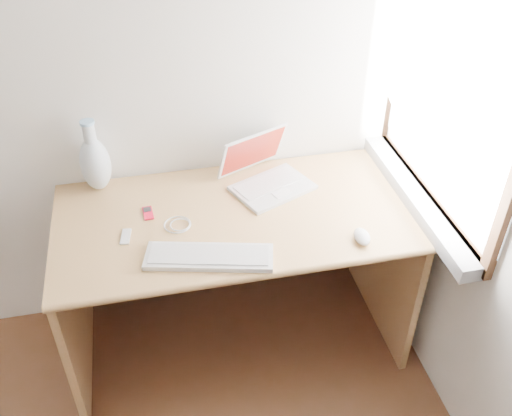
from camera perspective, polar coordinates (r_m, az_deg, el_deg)
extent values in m
cube|color=silver|center=(2.22, 19.26, 12.37)|extent=(0.01, 0.90, 1.00)
cube|color=gray|center=(2.45, 15.64, 1.09)|extent=(0.10, 0.96, 0.06)
cube|color=white|center=(2.17, 17.63, 13.04)|extent=(0.02, 0.84, 0.92)
cube|color=tan|center=(2.32, -2.18, -0.87)|extent=(1.44, 0.72, 0.03)
cube|color=tan|center=(2.59, -17.77, -9.55)|extent=(0.03, 0.68, 0.73)
cube|color=tan|center=(2.75, 12.72, -5.19)|extent=(0.03, 0.68, 0.73)
cube|color=tan|center=(2.75, -3.36, -0.81)|extent=(1.38, 0.03, 0.49)
cube|color=silver|center=(2.44, 1.68, 2.05)|extent=(0.39, 0.33, 0.02)
cube|color=silver|center=(2.44, 1.68, 2.24)|extent=(0.32, 0.23, 0.00)
cube|color=silver|center=(2.47, 1.11, 5.58)|extent=(0.33, 0.20, 0.21)
cube|color=maroon|center=(2.47, 1.11, 5.58)|extent=(0.30, 0.18, 0.18)
cube|color=white|center=(2.10, -4.71, -4.89)|extent=(0.49, 0.25, 0.02)
cube|color=silver|center=(2.09, -4.72, -4.65)|extent=(0.45, 0.21, 0.00)
ellipsoid|color=silver|center=(2.21, 10.55, -2.82)|extent=(0.07, 0.11, 0.04)
cube|color=red|center=(2.35, -10.75, -0.50)|extent=(0.04, 0.09, 0.01)
cube|color=black|center=(2.35, -10.76, -0.42)|extent=(0.03, 0.03, 0.00)
torus|color=white|center=(2.27, -7.85, -1.66)|extent=(0.13, 0.13, 0.01)
cube|color=white|center=(2.25, -12.90, -2.81)|extent=(0.05, 0.09, 0.01)
ellipsoid|color=white|center=(2.48, -15.76, 4.21)|extent=(0.13, 0.13, 0.24)
cylinder|color=white|center=(2.41, -16.35, 7.19)|extent=(0.05, 0.05, 0.10)
cylinder|color=#99CDF5|center=(2.38, -16.55, 8.20)|extent=(0.06, 0.06, 0.01)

